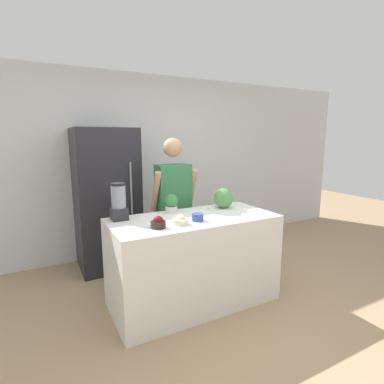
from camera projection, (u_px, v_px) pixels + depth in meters
ground_plane at (213, 320)px, 2.83m from camera, size 14.00×14.00×0.00m
wall_back at (139, 165)px, 4.42m from camera, size 8.00×0.06×2.60m
counter_island at (194, 260)px, 3.08m from camera, size 1.68×0.77×0.92m
refrigerator at (107, 199)px, 3.89m from camera, size 0.76×0.70×1.82m
person at (173, 207)px, 3.59m from camera, size 0.54×0.27×1.70m
cutting_board at (225, 208)px, 3.35m from camera, size 0.34×0.30×0.01m
watermelon at (223, 198)px, 3.32m from camera, size 0.22×0.22×0.22m
bowl_cherries at (158, 223)px, 2.64m from camera, size 0.14×0.14×0.11m
bowl_cream at (181, 221)px, 2.74m from camera, size 0.15×0.15×0.09m
bowl_small_blue at (198, 217)px, 2.86m from camera, size 0.11×0.11×0.07m
blender at (119, 202)px, 2.88m from camera, size 0.15×0.15×0.36m
potted_plant at (171, 203)px, 3.17m from camera, size 0.14×0.14×0.20m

